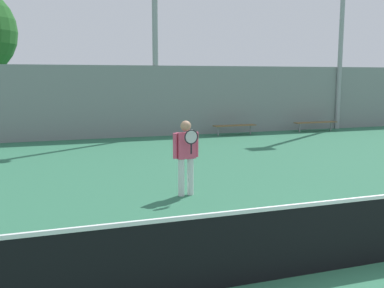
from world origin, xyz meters
The scene contains 6 objects.
ground_plane centered at (0.00, 0.00, 0.00)m, with size 100.00×100.00×0.00m, color #2D6B4C.
tennis_net centered at (0.00, 0.00, 0.50)m, with size 10.40×0.09×0.98m.
tennis_player centered at (-1.12, 4.33, 0.95)m, with size 0.60×0.43×1.65m.
bench_courtside_near centered at (8.44, 13.45, 0.42)m, with size 2.20×0.40×0.45m.
bench_courtside_far centered at (4.20, 13.45, 0.41)m, with size 1.98×0.40×0.45m.
back_fence centered at (0.00, 14.25, 1.54)m, with size 35.94×0.06×3.07m.
Camera 1 is at (-4.14, -4.81, 2.59)m, focal length 42.00 mm.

